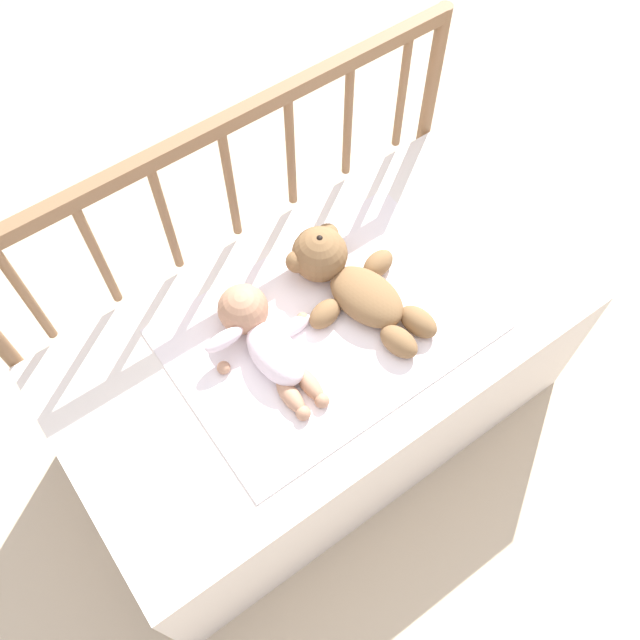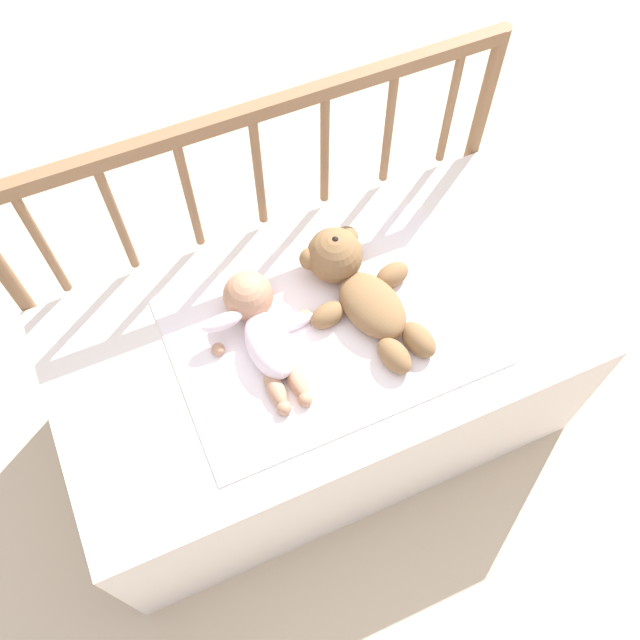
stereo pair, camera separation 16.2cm
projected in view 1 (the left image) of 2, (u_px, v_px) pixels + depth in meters
The scene contains 6 objects.
ground_plane at pixel (320, 411), 2.11m from camera, with size 12.00×12.00×0.00m, color #C6B293.
crib_mattress at pixel (320, 376), 1.89m from camera, with size 1.27×0.67×0.50m.
crib_rail at pixel (233, 200), 1.70m from camera, with size 1.27×0.04×0.89m.
blanket at pixel (328, 329), 1.67m from camera, with size 0.72×0.50×0.01m.
teddy_bear at pixel (348, 279), 1.68m from camera, with size 0.29×0.40×0.14m.
baby at pixel (263, 337), 1.61m from camera, with size 0.26×0.35×0.12m.
Camera 1 is at (-0.46, -0.64, 1.97)m, focal length 40.00 mm.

